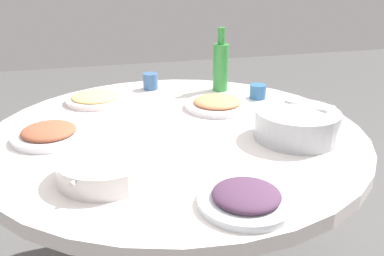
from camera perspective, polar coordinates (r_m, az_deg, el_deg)
round_dining_table at (r=1.46m, az=-2.06°, el=-4.35°), size 1.24×1.24×0.72m
rice_bowl at (r=1.37m, az=13.93°, el=0.54°), size 0.26×0.26×0.10m
soup_bowl at (r=1.12m, az=-11.62°, el=-5.34°), size 0.25×0.25×0.06m
dish_shrimp at (r=1.61m, az=3.43°, el=3.30°), size 0.25×0.25×0.04m
dish_noodles at (r=1.72m, az=-12.86°, el=3.95°), size 0.23×0.23×0.04m
dish_eggplant at (r=1.00m, az=7.31°, el=-9.33°), size 0.23×0.23×0.05m
dish_stirfry at (r=1.41m, az=-18.68°, el=-0.70°), size 0.23×0.23×0.05m
green_bottle at (r=1.81m, az=3.88°, el=8.38°), size 0.07×0.07×0.27m
tea_cup_near at (r=1.85m, az=-5.61°, el=6.28°), size 0.07×0.07×0.07m
tea_cup_far at (r=1.74m, az=8.86°, el=4.88°), size 0.07×0.07×0.06m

